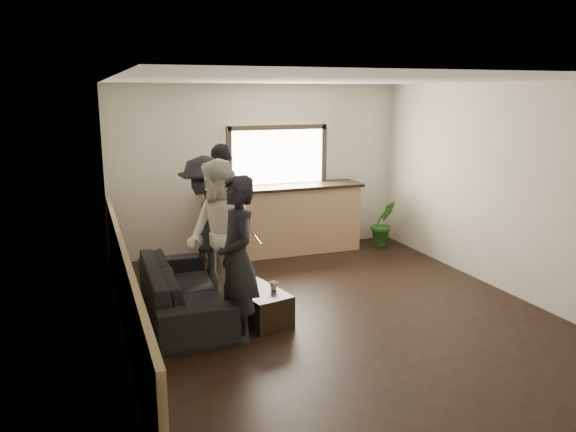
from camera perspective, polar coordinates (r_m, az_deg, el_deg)
name	(u,v)px	position (r m, az deg, el deg)	size (l,w,h in m)	color
ground	(333,311)	(7.11, 4.60, -9.57)	(5.00, 6.00, 0.01)	black
room_shell	(277,199)	(6.43, -1.14, 1.75)	(5.01, 6.01, 2.80)	silver
bar_counter	(283,215)	(9.42, -0.56, 0.08)	(2.70, 0.68, 2.13)	tan
sofa	(184,289)	(6.99, -10.57, -7.32)	(2.21, 0.86, 0.64)	black
coffee_table	(259,305)	(6.76, -3.01, -9.03)	(0.47, 0.85, 0.38)	black
cup_a	(244,284)	(6.74, -4.45, -6.92)	(0.13, 0.13, 0.10)	silver
cup_b	(274,286)	(6.69, -1.47, -7.08)	(0.10, 0.10, 0.09)	silver
potted_plant	(383,223)	(10.03, 9.63, -0.73)	(0.44, 0.36, 0.81)	#2D6623
person_a	(238,259)	(6.07, -5.14, -4.40)	(0.49, 0.67, 1.81)	black
person_b	(219,237)	(6.87, -7.04, -2.13)	(0.88, 1.04, 1.89)	silver
person_c	(206,225)	(7.57, -8.34, -0.92)	(0.95, 1.32, 1.85)	black
person_d	(224,208)	(8.42, -6.53, 0.77)	(1.08, 1.18, 1.94)	black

